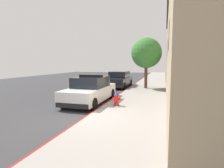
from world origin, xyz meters
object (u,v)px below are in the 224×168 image
object	(u,v)px
street_tree	(146,53)
fire_hydrant	(116,99)
police_cruiser	(91,90)
parked_car_silver_ahead	(119,80)

from	to	relation	value
street_tree	fire_hydrant	bearing A→B (deg)	-95.96
police_cruiser	street_tree	size ratio (longest dim) A/B	1.08
parked_car_silver_ahead	fire_hydrant	size ratio (longest dim) A/B	6.37
parked_car_silver_ahead	fire_hydrant	world-z (taller)	parked_car_silver_ahead
police_cruiser	parked_car_silver_ahead	bearing A→B (deg)	90.74
fire_hydrant	street_tree	distance (m)	8.10
street_tree	parked_car_silver_ahead	bearing A→B (deg)	156.60
street_tree	police_cruiser	bearing A→B (deg)	-111.82
fire_hydrant	police_cruiser	bearing A→B (deg)	152.40
fire_hydrant	street_tree	xyz separation A→B (m)	(0.79, 7.57, 2.78)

